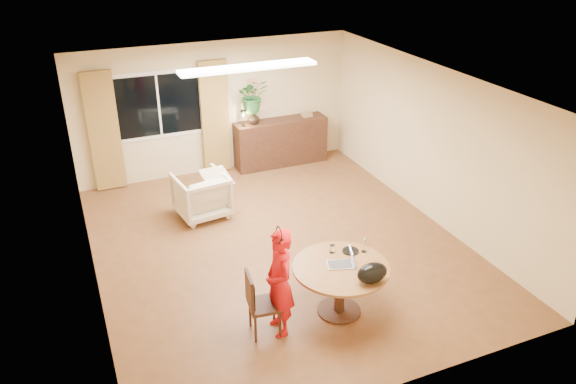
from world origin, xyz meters
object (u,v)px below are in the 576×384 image
at_px(dining_chair, 265,303).
at_px(child, 280,283).
at_px(sideboard, 281,142).
at_px(armchair, 201,195).
at_px(dining_table, 341,276).

height_order(dining_chair, child, child).
xyz_separation_m(dining_chair, sideboard, (2.20, 4.85, 0.04)).
distance_m(child, armchair, 3.33).
bearing_deg(child, sideboard, 158.58).
bearing_deg(armchair, dining_chair, 80.69).
bearing_deg(dining_chair, dining_table, 7.10).
distance_m(dining_chair, child, 0.33).
height_order(dining_table, dining_chair, dining_chair).
relative_size(dining_table, sideboard, 0.64).
distance_m(child, sideboard, 5.29).
xyz_separation_m(dining_table, child, (-0.85, -0.03, 0.16)).
height_order(dining_table, child, child).
distance_m(dining_chair, armchair, 3.28).
relative_size(dining_chair, sideboard, 0.46).
xyz_separation_m(dining_chair, child, (0.18, -0.04, 0.28)).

